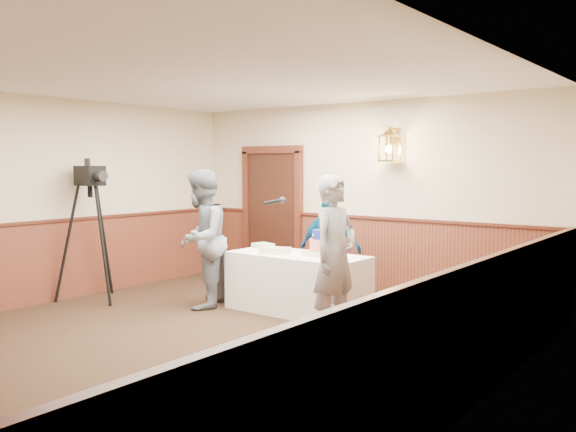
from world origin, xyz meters
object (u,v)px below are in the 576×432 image
at_px(baker, 335,256).
at_px(assistant_p, 330,249).
at_px(display_table, 298,283).
at_px(interviewer, 201,239).
at_px(sheet_cake_yellow, 275,250).
at_px(tiered_cake, 320,245).
at_px(tv_camera_rig, 91,240).
at_px(sheet_cake_green, 263,246).

distance_m(baker, assistant_p, 1.53).
distance_m(display_table, interviewer, 1.40).
distance_m(sheet_cake_yellow, interviewer, 1.00).
bearing_deg(interviewer, display_table, 89.48).
distance_m(tiered_cake, tv_camera_rig, 3.22).
xyz_separation_m(interviewer, tv_camera_rig, (-1.50, -0.64, -0.07)).
bearing_deg(display_table, assistant_p, 81.99).
bearing_deg(sheet_cake_green, interviewer, -121.13).
relative_size(baker, tv_camera_rig, 0.95).
bearing_deg(baker, assistant_p, 39.85).
distance_m(assistant_p, tv_camera_rig, 3.30).
xyz_separation_m(baker, assistant_p, (-0.88, 1.25, -0.13)).
xyz_separation_m(sheet_cake_yellow, tv_camera_rig, (-2.40, -1.08, 0.06)).
height_order(tiered_cake, sheet_cake_yellow, tiered_cake).
bearing_deg(sheet_cake_yellow, tiered_cake, 17.61).
xyz_separation_m(assistant_p, tv_camera_rig, (-2.75, -1.82, 0.09)).
distance_m(sheet_cake_yellow, tv_camera_rig, 2.63).
distance_m(tiered_cake, sheet_cake_green, 1.03).
relative_size(display_table, sheet_cake_green, 6.64).
relative_size(sheet_cake_yellow, assistant_p, 0.23).
xyz_separation_m(sheet_cake_green, tv_camera_rig, (-1.94, -1.37, 0.06)).
distance_m(sheet_cake_green, interviewer, 0.87).
distance_m(display_table, tiered_cake, 0.59).
relative_size(display_table, tv_camera_rig, 0.96).
xyz_separation_m(tiered_cake, tv_camera_rig, (-2.96, -1.26, -0.04)).
bearing_deg(interviewer, tv_camera_rig, -93.08).
bearing_deg(sheet_cake_green, assistant_p, 29.17).
relative_size(sheet_cake_yellow, baker, 0.19).
relative_size(baker, assistant_p, 1.18).
bearing_deg(baker, sheet_cake_yellow, 72.46).
distance_m(tiered_cake, baker, 0.96).
xyz_separation_m(interviewer, baker, (2.13, -0.06, -0.02)).
bearing_deg(assistant_p, interviewer, 35.13).
height_order(display_table, tv_camera_rig, tv_camera_rig).
xyz_separation_m(sheet_cake_yellow, baker, (1.24, -0.50, 0.10)).
height_order(interviewer, baker, interviewer).
distance_m(interviewer, assistant_p, 1.73).
xyz_separation_m(interviewer, assistant_p, (1.25, 1.18, -0.16)).
xyz_separation_m(tiered_cake, sheet_cake_green, (-1.02, 0.11, -0.10)).
bearing_deg(tiered_cake, baker, -45.38).
distance_m(sheet_cake_yellow, baker, 1.34).
xyz_separation_m(tiered_cake, assistant_p, (-0.21, 0.56, -0.12)).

